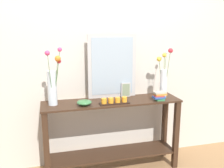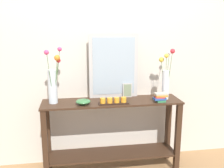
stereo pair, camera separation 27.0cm
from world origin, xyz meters
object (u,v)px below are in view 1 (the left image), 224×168
object	(u,v)px
picture_frame_small	(126,90)
book_stack	(160,96)
decorative_bowl	(84,102)
console_table	(112,129)
tall_vase_left	(53,84)
candle_tray	(114,101)
vase_right	(164,78)
mirror_leaning	(112,66)

from	to	relation	value
picture_frame_small	book_stack	world-z (taller)	picture_frame_small
decorative_bowl	console_table	bearing A→B (deg)	14.20
tall_vase_left	candle_tray	world-z (taller)	tall_vase_left
book_stack	decorative_bowl	bearing A→B (deg)	177.72
console_table	vase_right	size ratio (longest dim) A/B	2.68
console_table	candle_tray	world-z (taller)	candle_tray
tall_vase_left	decorative_bowl	distance (m)	0.37
decorative_bowl	mirror_leaning	bearing A→B (deg)	33.08
vase_right	book_stack	world-z (taller)	vase_right
decorative_bowl	book_stack	xyz separation A→B (m)	(0.83, -0.03, 0.02)
console_table	mirror_leaning	xyz separation A→B (m)	(0.04, 0.15, 0.69)
candle_tray	decorative_bowl	distance (m)	0.31
candle_tray	book_stack	xyz separation A→B (m)	(0.51, -0.01, 0.03)
candle_tray	picture_frame_small	xyz separation A→B (m)	(0.20, 0.23, 0.05)
mirror_leaning	book_stack	size ratio (longest dim) A/B	4.86
vase_right	decorative_bowl	world-z (taller)	vase_right
candle_tray	decorative_bowl	world-z (taller)	candle_tray
mirror_leaning	candle_tray	xyz separation A→B (m)	(-0.04, -0.26, -0.33)
console_table	tall_vase_left	size ratio (longest dim) A/B	2.55
picture_frame_small	book_stack	distance (m)	0.39
picture_frame_small	console_table	bearing A→B (deg)	-148.10
console_table	book_stack	xyz separation A→B (m)	(0.51, -0.11, 0.38)
vase_right	candle_tray	distance (m)	0.64
console_table	decorative_bowl	distance (m)	0.49
tall_vase_left	vase_right	distance (m)	1.22
mirror_leaning	candle_tray	world-z (taller)	mirror_leaning
tall_vase_left	book_stack	size ratio (longest dim) A/B	4.02
vase_right	decorative_bowl	distance (m)	0.94
mirror_leaning	tall_vase_left	size ratio (longest dim) A/B	1.21
mirror_leaning	console_table	bearing A→B (deg)	-105.43
candle_tray	picture_frame_small	world-z (taller)	picture_frame_small
mirror_leaning	candle_tray	bearing A→B (deg)	-99.86
console_table	mirror_leaning	size ratio (longest dim) A/B	2.11
picture_frame_small	decorative_bowl	xyz separation A→B (m)	(-0.51, -0.20, -0.05)
book_stack	tall_vase_left	bearing A→B (deg)	173.71
picture_frame_small	tall_vase_left	bearing A→B (deg)	-172.26
vase_right	book_stack	bearing A→B (deg)	-130.82
candle_tray	decorative_bowl	bearing A→B (deg)	175.58
tall_vase_left	picture_frame_small	xyz separation A→B (m)	(0.82, 0.11, -0.14)
console_table	picture_frame_small	xyz separation A→B (m)	(0.20, 0.12, 0.41)
tall_vase_left	vase_right	xyz separation A→B (m)	(1.22, -0.02, -0.00)
candle_tray	picture_frame_small	size ratio (longest dim) A/B	1.94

